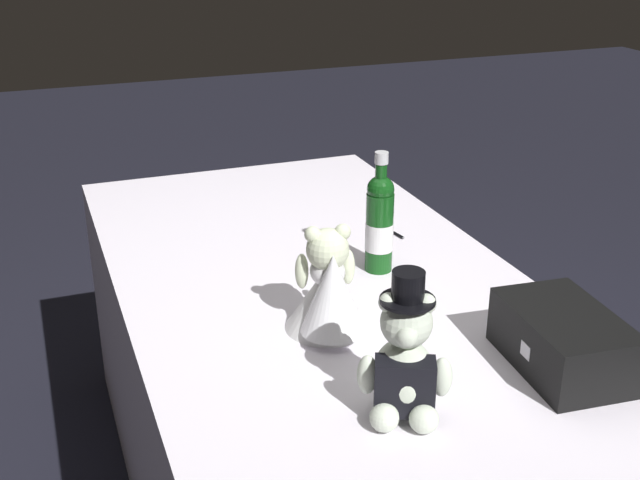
% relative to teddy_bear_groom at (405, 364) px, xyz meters
% --- Properties ---
extents(reception_table, '(1.83, 0.96, 0.74)m').
position_rel_teddy_bear_groom_xyz_m(reception_table, '(-0.58, 0.06, -0.47)').
color(reception_table, white).
rests_on(reception_table, ground_plane).
extents(teddy_bear_groom, '(0.16, 0.16, 0.28)m').
position_rel_teddy_bear_groom_xyz_m(teddy_bear_groom, '(0.00, 0.00, 0.00)').
color(teddy_bear_groom, silver).
rests_on(teddy_bear_groom, reception_table).
extents(teddy_bear_bride, '(0.22, 0.18, 0.24)m').
position_rel_teddy_bear_groom_xyz_m(teddy_bear_bride, '(-0.33, -0.02, -0.00)').
color(teddy_bear_bride, white).
rests_on(teddy_bear_bride, reception_table).
extents(champagne_bottle, '(0.07, 0.07, 0.30)m').
position_rel_teddy_bear_groom_xyz_m(champagne_bottle, '(-0.57, 0.21, 0.03)').
color(champagne_bottle, '#104313').
rests_on(champagne_bottle, reception_table).
extents(signing_pen, '(0.13, 0.03, 0.01)m').
position_rel_teddy_bear_groom_xyz_m(signing_pen, '(-0.78, 0.34, -0.10)').
color(signing_pen, black).
rests_on(signing_pen, reception_table).
extents(gift_case_black, '(0.30, 0.20, 0.12)m').
position_rel_teddy_bear_groom_xyz_m(gift_case_black, '(-0.03, 0.36, -0.04)').
color(gift_case_black, black).
rests_on(gift_case_black, reception_table).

